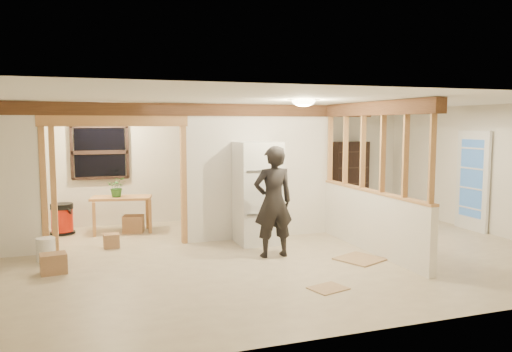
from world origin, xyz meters
name	(u,v)px	position (x,y,z in m)	size (l,w,h in m)	color
floor	(273,253)	(0.00, 0.00, -0.01)	(9.00, 6.50, 0.01)	beige
ceiling	(274,101)	(0.00, 0.00, 2.50)	(9.00, 6.50, 0.01)	white
wall_back	(222,163)	(0.00, 3.25, 1.25)	(9.00, 0.01, 2.50)	white
wall_front	(387,211)	(0.00, -3.25, 1.25)	(9.00, 0.01, 2.50)	white
wall_right	(492,170)	(4.50, 0.00, 1.25)	(0.01, 6.50, 2.50)	white
partition_left_stub	(9,179)	(-4.05, 1.20, 1.25)	(0.90, 0.12, 2.50)	white
partition_center	(260,171)	(0.20, 1.20, 1.25)	(2.80, 0.12, 2.50)	white
doorway_frame	(117,185)	(-2.40, 1.20, 1.10)	(2.46, 0.14, 2.20)	tan
header_beam_back	(196,110)	(-1.00, 1.20, 2.38)	(7.00, 0.18, 0.22)	brown
header_beam_right	(374,109)	(1.60, -0.40, 2.38)	(0.18, 3.30, 0.22)	brown
pony_wall	(371,222)	(1.60, -0.40, 0.50)	(0.12, 3.20, 1.00)	white
stud_partition	(372,153)	(1.60, -0.40, 1.66)	(0.14, 3.20, 1.32)	tan
window_back	(100,152)	(-2.60, 3.17, 1.55)	(1.12, 0.10, 1.10)	black
french_door	(472,181)	(4.42, 0.40, 1.00)	(0.12, 0.86, 2.00)	white
ceiling_dome_main	(304,101)	(0.30, -0.50, 2.48)	(0.36, 0.36, 0.16)	#FFEABF
ceiling_dome_util	(105,105)	(-2.50, 2.30, 2.48)	(0.32, 0.32, 0.14)	#FFEABF
hanging_bulb	(137,121)	(-2.00, 1.60, 2.18)	(0.07, 0.07, 0.07)	#FFD88C
refrigerator	(258,193)	(0.00, 0.78, 0.91)	(0.75, 0.73, 1.82)	white
woman	(273,202)	(-0.07, -0.19, 0.89)	(0.65, 0.43, 1.79)	black
work_table	(122,215)	(-2.25, 2.45, 0.36)	(1.13, 0.57, 0.71)	tan
potted_plant	(117,187)	(-2.32, 2.43, 0.91)	(0.35, 0.30, 0.39)	#286626
shop_vac	(62,219)	(-3.35, 2.67, 0.30)	(0.47, 0.47, 0.61)	#B51B0A
bookshelf	(351,177)	(3.17, 3.04, 0.85)	(0.85, 0.28, 1.71)	black
bucket	(46,249)	(-3.52, 0.73, 0.18)	(0.28, 0.28, 0.36)	white
box_util_a	(133,224)	(-2.03, 2.40, 0.17)	(0.39, 0.33, 0.33)	#A0744D
box_util_b	(111,241)	(-2.51, 1.28, 0.12)	(0.26, 0.26, 0.24)	#A0744D
box_front	(54,263)	(-3.37, -0.02, 0.14)	(0.35, 0.29, 0.29)	#A0744D
floor_panel_near	(360,259)	(1.15, -0.82, 0.01)	(0.63, 0.63, 0.02)	tan
floor_panel_far	(328,288)	(0.04, -1.91, 0.01)	(0.45, 0.36, 0.01)	tan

